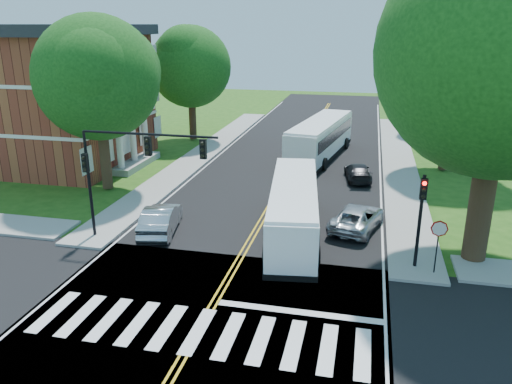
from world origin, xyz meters
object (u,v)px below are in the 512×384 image
(suv, at_px, (357,218))
(dark_sedan, at_px, (358,172))
(bus_lead, at_px, (294,208))
(hatchback, at_px, (161,219))
(signal_nw, at_px, (128,161))
(bus_follow, at_px, (321,138))
(signal_ne, at_px, (421,209))

(suv, bearing_deg, dark_sedan, -73.51)
(bus_lead, bearing_deg, dark_sedan, -113.11)
(hatchback, bearing_deg, signal_nw, 47.50)
(hatchback, bearing_deg, bus_follow, -121.94)
(signal_ne, height_order, bus_lead, signal_ne)
(bus_follow, bearing_deg, suv, 112.71)
(hatchback, bearing_deg, dark_sedan, -141.12)
(hatchback, height_order, suv, hatchback)
(bus_follow, relative_size, hatchback, 2.72)
(bus_lead, xyz_separation_m, hatchback, (-7.07, -1.26, -0.75))
(bus_follow, height_order, hatchback, bus_follow)
(bus_lead, relative_size, hatchback, 2.44)
(hatchback, distance_m, dark_sedan, 15.86)
(signal_ne, xyz_separation_m, bus_lead, (-6.12, 2.69, -1.44))
(hatchback, xyz_separation_m, suv, (10.39, 2.87, -0.11))
(signal_ne, bearing_deg, signal_nw, -179.95)
(signal_nw, height_order, bus_lead, signal_nw)
(bus_follow, bearing_deg, dark_sedan, 128.96)
(bus_lead, xyz_separation_m, bus_follow, (-0.27, 16.84, 0.17))
(signal_nw, height_order, signal_ne, signal_nw)
(signal_ne, bearing_deg, bus_lead, 156.27)
(signal_nw, relative_size, signal_ne, 1.62)
(hatchback, relative_size, suv, 0.98)
(signal_ne, relative_size, bus_lead, 0.39)
(signal_ne, xyz_separation_m, suv, (-2.80, 4.29, -2.30))
(signal_nw, xyz_separation_m, signal_ne, (14.06, 0.01, -1.41))
(signal_nw, relative_size, suv, 1.52)
(suv, bearing_deg, signal_ne, 138.07)
(bus_lead, height_order, hatchback, bus_lead)
(suv, relative_size, dark_sedan, 1.13)
(signal_nw, relative_size, bus_follow, 0.57)
(bus_follow, xyz_separation_m, hatchback, (-6.80, -18.10, -0.92))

